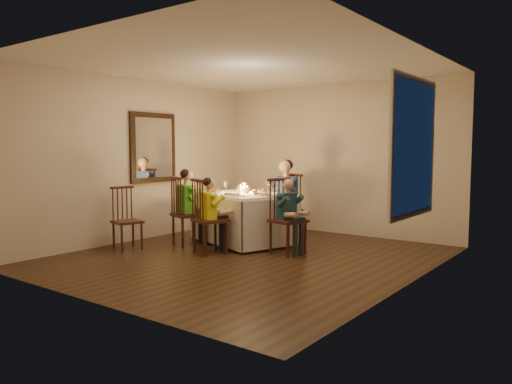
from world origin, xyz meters
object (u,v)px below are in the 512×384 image
Objects in this scene: child_teal at (288,254)px; chair_near_left at (188,245)px; child_yellow at (210,253)px; chair_near_right at (210,253)px; child_green at (188,245)px; chair_extra at (128,249)px; chair_adult at (285,238)px; serving_bowl at (243,189)px; chair_end at (288,254)px; adult at (285,238)px; dining_table at (244,208)px.

chair_near_left is at bearing 116.07° from child_teal.
child_yellow is at bearing 136.28° from child_teal.
child_teal is (0.92, 0.62, 0.00)m from chair_near_right.
chair_near_right is 0.91× the size of child_green.
chair_adult is at bearing -16.91° from chair_extra.
child_green reaches higher than chair_near_right.
chair_near_left is at bearing -102.32° from serving_bowl.
child_yellow reaches higher than child_teal.
chair_adult is at bearing -73.52° from child_yellow.
child_teal is (0.74, -1.04, 0.00)m from chair_adult.
child_yellow is at bearing 136.28° from chair_end.
chair_end is (1.58, 0.39, 0.00)m from chair_near_left.
chair_adult reaches higher than chair_extra.
chair_adult is at bearing 0.00° from adult.
chair_near_right is at bearing 136.28° from child_teal.
chair_extra is 2.37m from child_teal.
child_teal is at bearing -144.75° from child_green.
chair_extra is at bearing 47.06° from chair_near_right.
serving_bowl reaches higher than chair_extra.
chair_extra is at bearing 78.15° from chair_near_left.
child_green is 1.63m from child_teal.
serving_bowl is (0.23, 1.08, 0.81)m from child_green.
dining_table is at bearing -21.96° from chair_extra.
child_yellow is at bearing -71.84° from serving_bowl.
adult is at bearing -73.52° from chair_near_right.
child_green is at bearing -18.74° from chair_extra.
chair_near_right reaches higher than chair_extra.
child_teal is (0.92, 0.62, 0.00)m from child_yellow.
serving_bowl reaches higher than chair_near_left.
serving_bowl reaches higher than chair_end.
child_green is at bearing -111.84° from dining_table.
serving_bowl is at bearing -49.27° from chair_near_right.
child_teal is at bearing -144.75° from chair_near_left.
dining_table reaches higher than child_teal.
chair_adult and child_teal have the same top height.
chair_near_right is 1.10m from child_teal.
chair_extra is at bearing 131.16° from child_teal.
chair_end and child_teal have the same top height.
chair_near_left reaches higher than chair_extra.
child_teal is (1.02, -0.29, -0.56)m from dining_table.
chair_end is (0.92, 0.62, 0.00)m from chair_near_right.
child_green reaches higher than child_teal.
dining_table reaches higher than chair_near_left.
serving_bowl is at bearing 147.36° from dining_table.
chair_adult is 5.13× the size of serving_bowl.
serving_bowl is at bearing 75.16° from child_teal.
chair_adult is at bearing -73.52° from chair_near_right.
chair_end is 1.28m from adult.
chair_near_right is (0.66, -0.23, 0.00)m from chair_near_left.
adult is 1.21× the size of child_yellow.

